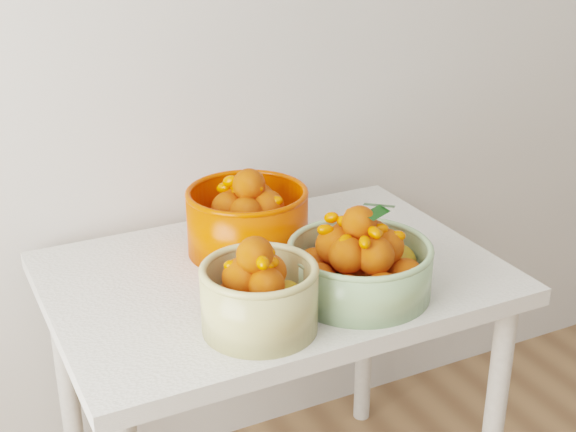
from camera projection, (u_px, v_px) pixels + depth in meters
name	position (u px, v px, depth m)	size (l,w,h in m)	color
table	(274.00, 307.00, 1.86)	(1.00, 0.70, 0.75)	silver
bowl_cream	(259.00, 294.00, 1.56)	(0.30, 0.30, 0.20)	tan
bowl_green	(359.00, 264.00, 1.69)	(0.40, 0.40, 0.20)	#8DB07D
bowl_orange	(247.00, 219.00, 1.88)	(0.29, 0.29, 0.21)	#E23000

